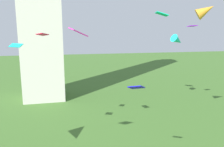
{
  "coord_description": "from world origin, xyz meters",
  "views": [
    {
      "loc": [
        -4.61,
        2.1,
        11.12
      ],
      "look_at": [
        -0.52,
        19.44,
        7.79
      ],
      "focal_mm": 34.4,
      "sensor_mm": 36.0,
      "label": 1
    }
  ],
  "objects_px": {
    "kite_flying_4": "(192,26)",
    "kite_flying_9": "(42,34)",
    "kite_flying_2": "(136,87)",
    "kite_flying_8": "(162,14)",
    "kite_flying_6": "(206,10)",
    "kite_flying_3": "(16,45)",
    "kite_flying_1": "(78,32)",
    "kite_flying_5": "(177,40)"
  },
  "relations": [
    {
      "from": "kite_flying_1",
      "to": "kite_flying_2",
      "type": "xyz_separation_m",
      "value": [
        2.99,
        -6.97,
        -3.48
      ]
    },
    {
      "from": "kite_flying_3",
      "to": "kite_flying_9",
      "type": "xyz_separation_m",
      "value": [
        1.93,
        2.21,
        0.86
      ]
    },
    {
      "from": "kite_flying_3",
      "to": "kite_flying_8",
      "type": "height_order",
      "value": "kite_flying_8"
    },
    {
      "from": "kite_flying_9",
      "to": "kite_flying_8",
      "type": "bearing_deg",
      "value": -34.14
    },
    {
      "from": "kite_flying_2",
      "to": "kite_flying_3",
      "type": "distance_m",
      "value": 10.58
    },
    {
      "from": "kite_flying_8",
      "to": "kite_flying_9",
      "type": "distance_m",
      "value": 16.76
    },
    {
      "from": "kite_flying_2",
      "to": "kite_flying_3",
      "type": "height_order",
      "value": "kite_flying_3"
    },
    {
      "from": "kite_flying_2",
      "to": "kite_flying_6",
      "type": "xyz_separation_m",
      "value": [
        9.66,
        6.97,
        5.61
      ]
    },
    {
      "from": "kite_flying_1",
      "to": "kite_flying_3",
      "type": "distance_m",
      "value": 5.24
    },
    {
      "from": "kite_flying_3",
      "to": "kite_flying_9",
      "type": "bearing_deg",
      "value": -112.15
    },
    {
      "from": "kite_flying_5",
      "to": "kite_flying_6",
      "type": "bearing_deg",
      "value": 148.51
    },
    {
      "from": "kite_flying_3",
      "to": "kite_flying_8",
      "type": "distance_m",
      "value": 19.57
    },
    {
      "from": "kite_flying_9",
      "to": "kite_flying_1",
      "type": "bearing_deg",
      "value": -84.98
    },
    {
      "from": "kite_flying_3",
      "to": "kite_flying_5",
      "type": "xyz_separation_m",
      "value": [
        20.09,
        9.66,
        -0.04
      ]
    },
    {
      "from": "kite_flying_3",
      "to": "kite_flying_6",
      "type": "height_order",
      "value": "kite_flying_6"
    },
    {
      "from": "kite_flying_8",
      "to": "kite_flying_9",
      "type": "relative_size",
      "value": 1.45
    },
    {
      "from": "kite_flying_3",
      "to": "kite_flying_4",
      "type": "bearing_deg",
      "value": -143.1
    },
    {
      "from": "kite_flying_6",
      "to": "kite_flying_8",
      "type": "bearing_deg",
      "value": 34.59
    },
    {
      "from": "kite_flying_2",
      "to": "kite_flying_4",
      "type": "height_order",
      "value": "kite_flying_4"
    },
    {
      "from": "kite_flying_1",
      "to": "kite_flying_3",
      "type": "bearing_deg",
      "value": 160.02
    },
    {
      "from": "kite_flying_2",
      "to": "kite_flying_6",
      "type": "distance_m",
      "value": 13.17
    },
    {
      "from": "kite_flying_4",
      "to": "kite_flying_6",
      "type": "bearing_deg",
      "value": 60.84
    },
    {
      "from": "kite_flying_1",
      "to": "kite_flying_9",
      "type": "xyz_separation_m",
      "value": [
        -3.17,
        1.62,
        -0.21
      ]
    },
    {
      "from": "kite_flying_2",
      "to": "kite_flying_4",
      "type": "xyz_separation_m",
      "value": [
        12.21,
        12.93,
        4.32
      ]
    },
    {
      "from": "kite_flying_5",
      "to": "kite_flying_6",
      "type": "height_order",
      "value": "kite_flying_6"
    },
    {
      "from": "kite_flying_1",
      "to": "kite_flying_5",
      "type": "height_order",
      "value": "kite_flying_1"
    },
    {
      "from": "kite_flying_4",
      "to": "kite_flying_5",
      "type": "relative_size",
      "value": 0.52
    },
    {
      "from": "kite_flying_2",
      "to": "kite_flying_9",
      "type": "height_order",
      "value": "kite_flying_9"
    },
    {
      "from": "kite_flying_2",
      "to": "kite_flying_9",
      "type": "distance_m",
      "value": 11.06
    },
    {
      "from": "kite_flying_8",
      "to": "kite_flying_6",
      "type": "bearing_deg",
      "value": 104.67
    },
    {
      "from": "kite_flying_4",
      "to": "kite_flying_3",
      "type": "bearing_deg",
      "value": 11.89
    },
    {
      "from": "kite_flying_1",
      "to": "kite_flying_9",
      "type": "height_order",
      "value": "kite_flying_1"
    },
    {
      "from": "kite_flying_3",
      "to": "kite_flying_2",
      "type": "bearing_deg",
      "value": 160.78
    },
    {
      "from": "kite_flying_4",
      "to": "kite_flying_9",
      "type": "height_order",
      "value": "kite_flying_4"
    },
    {
      "from": "kite_flying_3",
      "to": "kite_flying_8",
      "type": "xyz_separation_m",
      "value": [
        17.07,
        8.88,
        3.56
      ]
    },
    {
      "from": "kite_flying_6",
      "to": "kite_flying_2",
      "type": "bearing_deg",
      "value": 155.7
    },
    {
      "from": "kite_flying_2",
      "to": "kite_flying_8",
      "type": "bearing_deg",
      "value": -76.29
    },
    {
      "from": "kite_flying_6",
      "to": "kite_flying_9",
      "type": "bearing_deg",
      "value": 114.06
    },
    {
      "from": "kite_flying_2",
      "to": "kite_flying_8",
      "type": "relative_size",
      "value": 0.62
    },
    {
      "from": "kite_flying_6",
      "to": "kite_flying_9",
      "type": "distance_m",
      "value": 16.07
    },
    {
      "from": "kite_flying_2",
      "to": "kite_flying_3",
      "type": "xyz_separation_m",
      "value": [
        -8.09,
        6.37,
        2.41
      ]
    },
    {
      "from": "kite_flying_1",
      "to": "kite_flying_4",
      "type": "bearing_deg",
      "value": -5.2
    }
  ]
}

